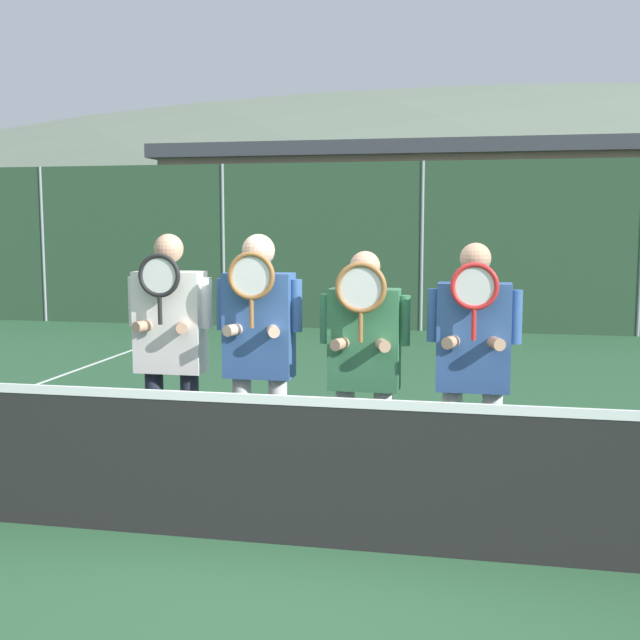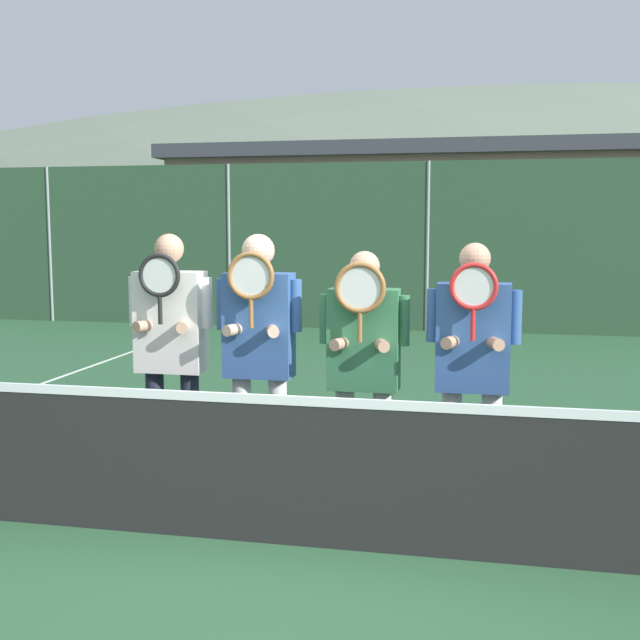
{
  "view_description": "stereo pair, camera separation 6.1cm",
  "coord_description": "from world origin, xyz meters",
  "px_view_note": "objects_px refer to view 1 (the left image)",
  "views": [
    {
      "loc": [
        1.06,
        -4.55,
        1.94
      ],
      "look_at": [
        -0.03,
        0.89,
        1.28
      ],
      "focal_mm": 45.0,
      "sensor_mm": 36.0,
      "label": 1
    },
    {
      "loc": [
        1.12,
        -4.54,
        1.94
      ],
      "look_at": [
        -0.03,
        0.89,
        1.28
      ],
      "focal_mm": 45.0,
      "sensor_mm": 36.0,
      "label": 2
    }
  ],
  "objects_px": {
    "player_center_right": "(364,359)",
    "player_center_left": "(259,345)",
    "car_center": "(606,273)",
    "car_left_of_center": "(358,273)",
    "car_far_left": "(138,269)",
    "player_leftmost": "(170,342)",
    "player_rightmost": "(473,360)"
  },
  "relations": [
    {
      "from": "player_leftmost",
      "to": "car_left_of_center",
      "type": "bearing_deg",
      "value": 92.25
    },
    {
      "from": "player_leftmost",
      "to": "player_rightmost",
      "type": "distance_m",
      "value": 2.1
    },
    {
      "from": "player_center_right",
      "to": "car_center",
      "type": "relative_size",
      "value": 0.37
    },
    {
      "from": "car_left_of_center",
      "to": "player_center_right",
      "type": "bearing_deg",
      "value": -81.12
    },
    {
      "from": "player_leftmost",
      "to": "player_center_left",
      "type": "distance_m",
      "value": 0.67
    },
    {
      "from": "player_center_left",
      "to": "player_center_right",
      "type": "xyz_separation_m",
      "value": [
        0.73,
        -0.02,
        -0.07
      ]
    },
    {
      "from": "player_leftmost",
      "to": "car_left_of_center",
      "type": "distance_m",
      "value": 11.81
    },
    {
      "from": "player_center_left",
      "to": "car_left_of_center",
      "type": "xyz_separation_m",
      "value": [
        -1.13,
        11.86,
        -0.22
      ]
    },
    {
      "from": "player_center_right",
      "to": "car_center",
      "type": "bearing_deg",
      "value": 74.92
    },
    {
      "from": "player_center_right",
      "to": "player_center_left",
      "type": "bearing_deg",
      "value": 178.8
    },
    {
      "from": "player_leftmost",
      "to": "player_center_right",
      "type": "bearing_deg",
      "value": -3.25
    },
    {
      "from": "player_rightmost",
      "to": "car_left_of_center",
      "type": "xyz_separation_m",
      "value": [
        -2.56,
        11.91,
        -0.17
      ]
    },
    {
      "from": "player_center_left",
      "to": "player_center_right",
      "type": "bearing_deg",
      "value": -1.2
    },
    {
      "from": "player_center_left",
      "to": "player_rightmost",
      "type": "bearing_deg",
      "value": -1.95
    },
    {
      "from": "player_center_right",
      "to": "car_far_left",
      "type": "bearing_deg",
      "value": 120.25
    },
    {
      "from": "player_center_left",
      "to": "car_left_of_center",
      "type": "bearing_deg",
      "value": 95.43
    },
    {
      "from": "player_rightmost",
      "to": "car_center",
      "type": "bearing_deg",
      "value": 78.1
    },
    {
      "from": "car_far_left",
      "to": "car_center",
      "type": "bearing_deg",
      "value": 2.49
    },
    {
      "from": "player_center_right",
      "to": "car_left_of_center",
      "type": "xyz_separation_m",
      "value": [
        -1.85,
        11.87,
        -0.14
      ]
    },
    {
      "from": "player_center_right",
      "to": "car_left_of_center",
      "type": "relative_size",
      "value": 0.41
    },
    {
      "from": "player_center_right",
      "to": "car_left_of_center",
      "type": "height_order",
      "value": "car_left_of_center"
    },
    {
      "from": "player_center_right",
      "to": "player_rightmost",
      "type": "height_order",
      "value": "player_rightmost"
    },
    {
      "from": "player_center_left",
      "to": "car_far_left",
      "type": "relative_size",
      "value": 0.42
    },
    {
      "from": "player_center_left",
      "to": "car_far_left",
      "type": "xyz_separation_m",
      "value": [
        -6.15,
        11.78,
        -0.19
      ]
    },
    {
      "from": "player_center_left",
      "to": "player_leftmost",
      "type": "bearing_deg",
      "value": 174.52
    },
    {
      "from": "player_rightmost",
      "to": "car_center",
      "type": "xyz_separation_m",
      "value": [
        2.59,
        12.27,
        -0.13
      ]
    },
    {
      "from": "player_rightmost",
      "to": "car_left_of_center",
      "type": "relative_size",
      "value": 0.43
    },
    {
      "from": "player_leftmost",
      "to": "car_center",
      "type": "bearing_deg",
      "value": 68.91
    },
    {
      "from": "player_leftmost",
      "to": "player_center_left",
      "type": "xyz_separation_m",
      "value": [
        0.67,
        -0.06,
        0.01
      ]
    },
    {
      "from": "car_left_of_center",
      "to": "car_center",
      "type": "relative_size",
      "value": 0.9
    },
    {
      "from": "player_center_left",
      "to": "car_center",
      "type": "relative_size",
      "value": 0.39
    },
    {
      "from": "car_left_of_center",
      "to": "car_center",
      "type": "xyz_separation_m",
      "value": [
        5.15,
        0.36,
        0.04
      ]
    }
  ]
}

